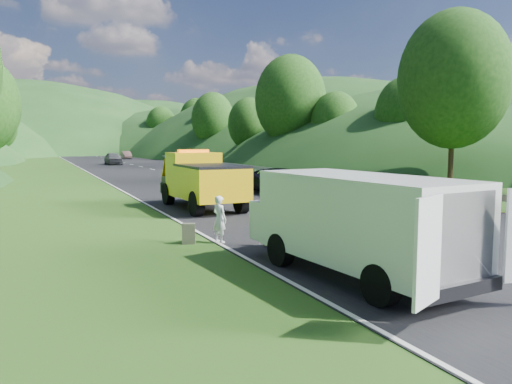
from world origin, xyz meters
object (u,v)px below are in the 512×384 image
child (272,248)px  white_van (355,220)px  suitcase (189,234)px  passing_suv (280,194)px  woman (220,243)px  tow_truck (202,180)px  worker (450,285)px  spare_tire (440,291)px

child → white_van: bearing=-49.2°
child → suitcase: bearing=179.7°
child → passing_suv: size_ratio=0.19×
child → suitcase: (-2.13, 1.54, 0.32)m
white_van → passing_suv: (6.65, 16.67, -1.36)m
woman → passing_suv: size_ratio=0.27×
tow_truck → white_van: bearing=-93.0°
tow_truck → worker: 14.21m
tow_truck → child: 9.12m
tow_truck → passing_suv: size_ratio=1.18×
suitcase → woman: bearing=-14.8°
worker → suitcase: bearing=104.9°
passing_suv → white_van: bearing=-117.7°
white_van → worker: (1.56, -1.44, -1.36)m
worker → suitcase: (-4.03, 6.66, 0.32)m
passing_suv → suitcase: bearing=-134.4°
woman → spare_tire: 7.14m
tow_truck → woman: tow_truck is taller
worker → passing_suv: 18.82m
child → suitcase: 2.65m
child → worker: 5.46m
tow_truck → woman: 8.05m
tow_truck → child: size_ratio=6.11×
suitcase → tow_truck: bearing=68.7°
spare_tire → suitcase: bearing=116.5°
worker → spare_tire: worker is taller
white_van → child: (-0.34, 3.68, -1.36)m
woman → passing_suv: bearing=-56.4°
child → tow_truck: bearing=120.7°
spare_tire → passing_suv: bearing=72.9°
spare_tire → passing_suv: (5.66, 18.39, 0.00)m
tow_truck → suitcase: tow_truck is taller
tow_truck → suitcase: size_ratio=9.98×
suitcase → spare_tire: size_ratio=0.98×
suitcase → child: bearing=-35.9°
worker → passing_suv: worker is taller
child → spare_tire: child is taller
worker → tow_truck: bearing=78.3°
child → spare_tire: 5.55m
white_van → spare_tire: size_ratio=10.65×
white_van → suitcase: white_van is taller
white_van → passing_suv: bearing=63.2°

